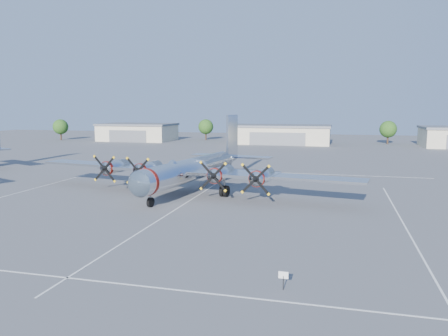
% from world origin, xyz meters
% --- Properties ---
extents(ground, '(260.00, 260.00, 0.00)m').
position_xyz_m(ground, '(0.00, 0.00, 0.00)').
color(ground, '#525254').
rests_on(ground, ground).
extents(parking_lines, '(60.00, 50.08, 0.01)m').
position_xyz_m(parking_lines, '(0.00, -1.75, 0.01)').
color(parking_lines, silver).
rests_on(parking_lines, ground).
extents(hangar_west, '(22.60, 14.60, 5.40)m').
position_xyz_m(hangar_west, '(-45.00, 81.96, 2.71)').
color(hangar_west, beige).
rests_on(hangar_west, ground).
extents(hangar_center, '(28.60, 14.60, 5.40)m').
position_xyz_m(hangar_center, '(0.00, 81.96, 2.71)').
color(hangar_center, beige).
rests_on(hangar_center, ground).
extents(tree_far_west, '(4.80, 4.80, 6.64)m').
position_xyz_m(tree_far_west, '(-70.00, 78.00, 4.22)').
color(tree_far_west, '#382619').
rests_on(tree_far_west, ground).
extents(tree_west, '(4.80, 4.80, 6.64)m').
position_xyz_m(tree_west, '(-25.00, 90.00, 4.22)').
color(tree_west, '#382619').
rests_on(tree_west, ground).
extents(tree_east, '(4.80, 4.80, 6.64)m').
position_xyz_m(tree_east, '(30.00, 88.00, 4.22)').
color(tree_east, '#382619').
rests_on(tree_east, ground).
extents(main_bomber_b29, '(46.41, 35.37, 9.36)m').
position_xyz_m(main_bomber_b29, '(-1.36, 6.98, 0.00)').
color(main_bomber_b29, silver).
rests_on(main_bomber_b29, ground).
extents(info_placard, '(0.57, 0.06, 1.09)m').
position_xyz_m(info_placard, '(13.16, -20.42, 0.77)').
color(info_placard, black).
rests_on(info_placard, ground).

